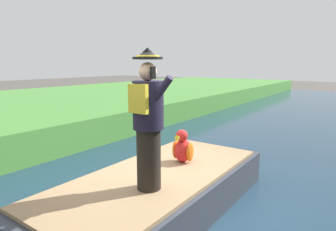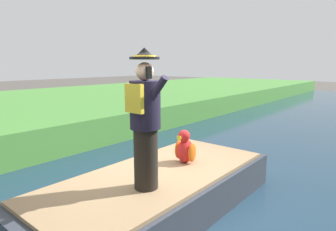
{
  "view_description": "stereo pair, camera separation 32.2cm",
  "coord_description": "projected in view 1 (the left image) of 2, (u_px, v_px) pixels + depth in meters",
  "views": [
    {
      "loc": [
        2.57,
        -3.49,
        2.36
      ],
      "look_at": [
        0.14,
        -0.09,
        1.61
      ],
      "focal_mm": 30.82,
      "sensor_mm": 36.0,
      "label": 1
    },
    {
      "loc": [
        2.82,
        -3.29,
        2.36
      ],
      "look_at": [
        0.14,
        -0.09,
        1.61
      ],
      "focal_mm": 30.82,
      "sensor_mm": 36.0,
      "label": 2
    }
  ],
  "objects": [
    {
      "name": "person_pirate",
      "position": [
        148.0,
        121.0,
        3.71
      ],
      "size": [
        0.61,
        0.42,
        1.85
      ],
      "rotation": [
        0.0,
        0.0,
        -0.16
      ],
      "color": "black",
      "rests_on": "boat"
    },
    {
      "name": "parrot_plush",
      "position": [
        183.0,
        148.0,
        4.87
      ],
      "size": [
        0.36,
        0.35,
        0.57
      ],
      "color": "red",
      "rests_on": "boat"
    },
    {
      "name": "ground_plane",
      "position": [
        164.0,
        211.0,
        4.68
      ],
      "size": [
        80.0,
        80.0,
        0.0
      ],
      "primitive_type": "plane",
      "color": "#4C4742"
    },
    {
      "name": "boat",
      "position": [
        158.0,
        192.0,
        4.48
      ],
      "size": [
        1.81,
        4.21,
        0.61
      ],
      "color": "#333842",
      "rests_on": "canal_water"
    },
    {
      "name": "canal_water",
      "position": [
        164.0,
        208.0,
        4.67
      ],
      "size": [
        6.93,
        48.0,
        0.1
      ],
      "primitive_type": "cube",
      "color": "#1E384C",
      "rests_on": "ground"
    }
  ]
}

